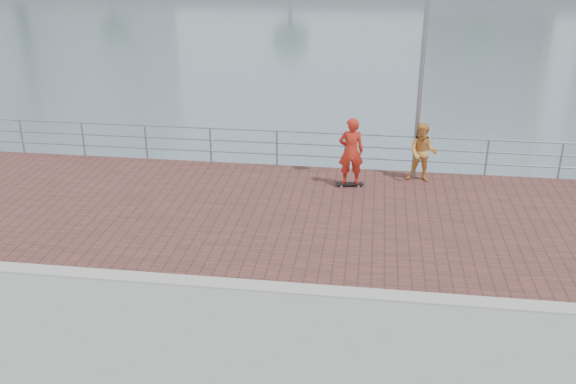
# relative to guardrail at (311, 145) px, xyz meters

# --- Properties ---
(water) EXTENTS (400.00, 400.00, 0.00)m
(water) POSITION_rel_guardrail_xyz_m (-0.00, -7.00, -2.69)
(water) COLOR slate
(water) RESTS_ON ground
(brick_lane) EXTENTS (40.00, 6.80, 0.02)m
(brick_lane) POSITION_rel_guardrail_xyz_m (-0.00, -3.40, -0.68)
(brick_lane) COLOR brown
(brick_lane) RESTS_ON seawall
(curb) EXTENTS (40.00, 0.40, 0.06)m
(curb) POSITION_rel_guardrail_xyz_m (-0.00, -7.00, -0.66)
(curb) COLOR #B7B5AD
(curb) RESTS_ON seawall
(guardrail) EXTENTS (39.06, 0.06, 1.13)m
(guardrail) POSITION_rel_guardrail_xyz_m (0.00, 0.00, 0.00)
(guardrail) COLOR #8C9EA8
(guardrail) RESTS_ON brick_lane
(street_lamp) EXTENTS (0.48, 1.39, 6.56)m
(street_lamp) POSITION_rel_guardrail_xyz_m (3.04, -0.98, 3.97)
(street_lamp) COLOR gray
(street_lamp) RESTS_ON brick_lane
(skateboard) EXTENTS (0.78, 0.31, 0.09)m
(skateboard) POSITION_rel_guardrail_xyz_m (1.25, -1.39, -0.60)
(skateboard) COLOR black
(skateboard) RESTS_ON brick_lane
(skateboarder) EXTENTS (0.76, 0.56, 1.91)m
(skateboarder) POSITION_rel_guardrail_xyz_m (1.25, -1.39, 0.37)
(skateboarder) COLOR red
(skateboarder) RESTS_ON skateboard
(bystander) EXTENTS (0.92, 0.76, 1.71)m
(bystander) POSITION_rel_guardrail_xyz_m (3.24, -0.72, 0.18)
(bystander) COLOR #EEA046
(bystander) RESTS_ON brick_lane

